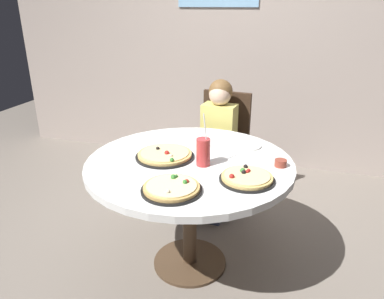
{
  "coord_description": "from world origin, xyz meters",
  "views": [
    {
      "loc": [
        0.59,
        -1.88,
        1.61
      ],
      "look_at": [
        0.0,
        0.05,
        0.8
      ],
      "focal_mm": 33.9,
      "sensor_mm": 36.0,
      "label": 1
    }
  ],
  "objects_px": {
    "dining_table": "(190,175)",
    "sauce_bowl": "(281,163)",
    "soda_cup": "(203,152)",
    "diner_child": "(215,156)",
    "pizza_veggie": "(165,155)",
    "pizza_pepperoni": "(172,188)",
    "plate_small": "(247,146)",
    "pizza_cheese": "(247,178)",
    "chair_wooden": "(222,143)"
  },
  "relations": [
    {
      "from": "chair_wooden",
      "to": "plate_small",
      "type": "distance_m",
      "value": 0.67
    },
    {
      "from": "diner_child",
      "to": "plate_small",
      "type": "height_order",
      "value": "diner_child"
    },
    {
      "from": "pizza_pepperoni",
      "to": "plate_small",
      "type": "distance_m",
      "value": 0.76
    },
    {
      "from": "pizza_pepperoni",
      "to": "sauce_bowl",
      "type": "height_order",
      "value": "pizza_pepperoni"
    },
    {
      "from": "pizza_pepperoni",
      "to": "soda_cup",
      "type": "relative_size",
      "value": 1.0
    },
    {
      "from": "diner_child",
      "to": "pizza_cheese",
      "type": "height_order",
      "value": "diner_child"
    },
    {
      "from": "diner_child",
      "to": "pizza_pepperoni",
      "type": "height_order",
      "value": "diner_child"
    },
    {
      "from": "dining_table",
      "to": "diner_child",
      "type": "bearing_deg",
      "value": 90.59
    },
    {
      "from": "sauce_bowl",
      "to": "pizza_veggie",
      "type": "bearing_deg",
      "value": -174.1
    },
    {
      "from": "chair_wooden",
      "to": "diner_child",
      "type": "xyz_separation_m",
      "value": [
        -0.02,
        -0.18,
        -0.05
      ]
    },
    {
      "from": "chair_wooden",
      "to": "pizza_veggie",
      "type": "relative_size",
      "value": 2.68
    },
    {
      "from": "dining_table",
      "to": "plate_small",
      "type": "bearing_deg",
      "value": 48.2
    },
    {
      "from": "pizza_pepperoni",
      "to": "chair_wooden",
      "type": "bearing_deg",
      "value": 90.85
    },
    {
      "from": "pizza_cheese",
      "to": "diner_child",
      "type": "bearing_deg",
      "value": 113.08
    },
    {
      "from": "soda_cup",
      "to": "diner_child",
      "type": "bearing_deg",
      "value": 97.72
    },
    {
      "from": "pizza_pepperoni",
      "to": "plate_small",
      "type": "xyz_separation_m",
      "value": [
        0.26,
        0.71,
        -0.01
      ]
    },
    {
      "from": "diner_child",
      "to": "soda_cup",
      "type": "relative_size",
      "value": 3.52
    },
    {
      "from": "pizza_cheese",
      "to": "pizza_veggie",
      "type": "bearing_deg",
      "value": 162.44
    },
    {
      "from": "diner_child",
      "to": "soda_cup",
      "type": "bearing_deg",
      "value": -82.28
    },
    {
      "from": "pizza_pepperoni",
      "to": "sauce_bowl",
      "type": "bearing_deg",
      "value": 42.81
    },
    {
      "from": "chair_wooden",
      "to": "diner_child",
      "type": "distance_m",
      "value": 0.19
    },
    {
      "from": "plate_small",
      "to": "sauce_bowl",
      "type": "bearing_deg",
      "value": -48.06
    },
    {
      "from": "diner_child",
      "to": "pizza_cheese",
      "type": "xyz_separation_m",
      "value": [
        0.37,
        -0.88,
        0.28
      ]
    },
    {
      "from": "dining_table",
      "to": "sauce_bowl",
      "type": "distance_m",
      "value": 0.54
    },
    {
      "from": "soda_cup",
      "to": "dining_table",
      "type": "bearing_deg",
      "value": 156.94
    },
    {
      "from": "pizza_veggie",
      "to": "chair_wooden",
      "type": "bearing_deg",
      "value": 79.53
    },
    {
      "from": "chair_wooden",
      "to": "soda_cup",
      "type": "xyz_separation_m",
      "value": [
        0.09,
        -0.93,
        0.3
      ]
    },
    {
      "from": "pizza_cheese",
      "to": "sauce_bowl",
      "type": "distance_m",
      "value": 0.28
    },
    {
      "from": "pizza_cheese",
      "to": "sauce_bowl",
      "type": "bearing_deg",
      "value": 56.41
    },
    {
      "from": "chair_wooden",
      "to": "pizza_cheese",
      "type": "height_order",
      "value": "chair_wooden"
    },
    {
      "from": "pizza_pepperoni",
      "to": "sauce_bowl",
      "type": "relative_size",
      "value": 4.38
    },
    {
      "from": "sauce_bowl",
      "to": "dining_table",
      "type": "bearing_deg",
      "value": -172.3
    },
    {
      "from": "pizza_veggie",
      "to": "pizza_cheese",
      "type": "bearing_deg",
      "value": -17.56
    },
    {
      "from": "pizza_cheese",
      "to": "plate_small",
      "type": "distance_m",
      "value": 0.5
    },
    {
      "from": "soda_cup",
      "to": "sauce_bowl",
      "type": "distance_m",
      "value": 0.45
    },
    {
      "from": "dining_table",
      "to": "pizza_veggie",
      "type": "xyz_separation_m",
      "value": [
        -0.16,
        0.0,
        0.11
      ]
    },
    {
      "from": "plate_small",
      "to": "pizza_veggie",
      "type": "bearing_deg",
      "value": -143.95
    },
    {
      "from": "dining_table",
      "to": "diner_child",
      "type": "xyz_separation_m",
      "value": [
        -0.01,
        0.71,
        -0.17
      ]
    },
    {
      "from": "pizza_veggie",
      "to": "pizza_pepperoni",
      "type": "distance_m",
      "value": 0.43
    },
    {
      "from": "diner_child",
      "to": "soda_cup",
      "type": "distance_m",
      "value": 0.83
    },
    {
      "from": "diner_child",
      "to": "plate_small",
      "type": "bearing_deg",
      "value": -52.11
    },
    {
      "from": "pizza_cheese",
      "to": "pizza_pepperoni",
      "type": "relative_size",
      "value": 0.96
    },
    {
      "from": "pizza_veggie",
      "to": "plate_small",
      "type": "relative_size",
      "value": 1.97
    },
    {
      "from": "diner_child",
      "to": "pizza_veggie",
      "type": "xyz_separation_m",
      "value": [
        -0.15,
        -0.71,
        0.28
      ]
    },
    {
      "from": "pizza_veggie",
      "to": "sauce_bowl",
      "type": "distance_m",
      "value": 0.68
    },
    {
      "from": "diner_child",
      "to": "dining_table",
      "type": "bearing_deg",
      "value": -89.41
    },
    {
      "from": "pizza_veggie",
      "to": "pizza_pepperoni",
      "type": "height_order",
      "value": "same"
    },
    {
      "from": "dining_table",
      "to": "pizza_pepperoni",
      "type": "distance_m",
      "value": 0.4
    },
    {
      "from": "soda_cup",
      "to": "sauce_bowl",
      "type": "xyz_separation_m",
      "value": [
        0.43,
        0.11,
        -0.06
      ]
    },
    {
      "from": "diner_child",
      "to": "pizza_cheese",
      "type": "distance_m",
      "value": 0.99
    }
  ]
}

